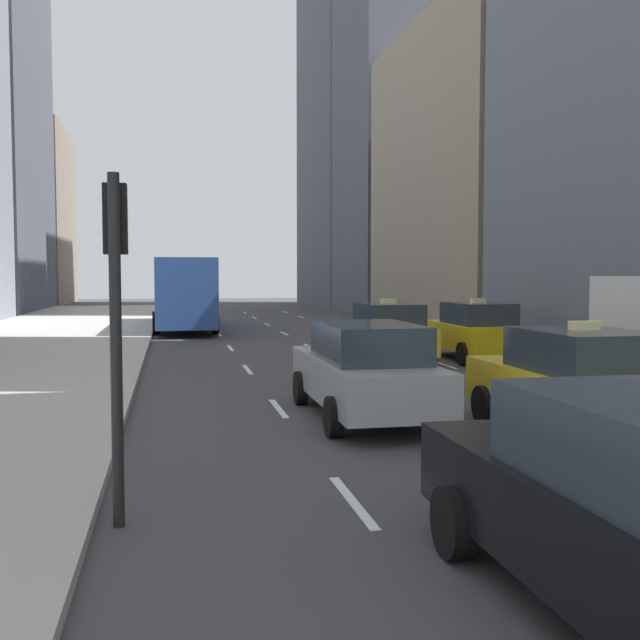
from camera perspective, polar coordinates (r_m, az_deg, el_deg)
name	(u,v)px	position (r m, az deg, el deg)	size (l,w,h in m)	color
sidewalk_left	(30,347)	(27.66, -21.21, -1.93)	(8.00, 66.00, 0.15)	#ADAAA3
lane_markings	(326,355)	(23.76, 0.47, -2.71)	(5.72, 56.00, 0.01)	white
building_row_right	(465,28)	(39.71, 11.00, 20.97)	(6.00, 67.02, 36.50)	slate
taxi_lead	(576,383)	(12.39, 18.94, -4.59)	(2.02, 4.40, 1.87)	yellow
taxi_second	(475,331)	(23.06, 11.75, -0.80)	(2.02, 4.40, 1.87)	yellow
taxi_third	(386,332)	(22.08, 5.09, -0.93)	(2.02, 4.40, 1.87)	yellow
sedan_black_near	(365,370)	(13.44, 3.48, -3.80)	(2.02, 4.96, 1.72)	#9EA0A5
city_bus	(184,291)	(35.77, -10.31, 2.18)	(2.80, 11.61, 3.25)	#2D519E
traffic_light_pole	(116,291)	(7.90, -15.30, 2.11)	(0.24, 0.42, 3.60)	black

